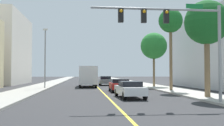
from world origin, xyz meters
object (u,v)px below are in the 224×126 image
at_px(street_lamp, 45,55).
at_px(car_gray, 105,81).
at_px(car_white, 130,89).
at_px(car_red, 119,85).
at_px(palm_mid, 171,22).
at_px(delivery_truck, 88,76).
at_px(traffic_signal_mast, 178,29).
at_px(palm_far, 154,46).
at_px(palm_near, 207,23).

xyz_separation_m(street_lamp, car_gray, (8.21, 8.65, -3.48)).
bearing_deg(car_white, car_red, 86.51).
xyz_separation_m(palm_mid, car_white, (-5.68, -6.81, -6.74)).
bearing_deg(palm_mid, delivery_truck, 130.63).
relative_size(traffic_signal_mast, delivery_truck, 1.07).
height_order(palm_mid, palm_far, palm_mid).
relative_size(car_white, delivery_truck, 0.60).
relative_size(street_lamp, palm_far, 1.00).
distance_m(street_lamp, car_red, 10.77).
bearing_deg(car_gray, palm_near, -75.18).
relative_size(palm_near, delivery_truck, 0.97).
distance_m(palm_mid, car_white, 11.14).
height_order(palm_mid, delivery_truck, palm_mid).
relative_size(palm_near, car_gray, 1.82).
height_order(palm_far, car_gray, palm_far).
height_order(palm_near, car_white, palm_near).
relative_size(palm_near, palm_mid, 0.85).
distance_m(palm_near, palm_mid, 8.15).
height_order(traffic_signal_mast, palm_near, palm_near).
distance_m(palm_mid, palm_far, 8.17).
bearing_deg(palm_near, car_gray, 104.81).
bearing_deg(palm_far, palm_mid, -92.19).
bearing_deg(car_gray, palm_mid, -68.28).
bearing_deg(car_red, traffic_signal_mast, -79.52).
height_order(traffic_signal_mast, palm_far, palm_far).
distance_m(traffic_signal_mast, delivery_truck, 22.58).
bearing_deg(palm_far, car_white, -112.03).
distance_m(street_lamp, delivery_truck, 7.27).
height_order(traffic_signal_mast, car_red, traffic_signal_mast).
distance_m(traffic_signal_mast, car_red, 12.82).
distance_m(car_gray, delivery_truck, 5.39).
relative_size(palm_near, car_white, 1.60).
relative_size(palm_mid, car_white, 1.88).
bearing_deg(palm_mid, car_white, -129.82).
distance_m(street_lamp, car_gray, 12.42).
relative_size(palm_near, palm_far, 1.01).
height_order(street_lamp, palm_far, palm_far).
distance_m(traffic_signal_mast, palm_near, 5.23).
bearing_deg(car_gray, car_red, -88.70).
relative_size(traffic_signal_mast, street_lamp, 1.13).
distance_m(traffic_signal_mast, palm_mid, 12.39).
bearing_deg(delivery_truck, street_lamp, -143.04).
bearing_deg(car_white, palm_near, -13.50).
bearing_deg(delivery_truck, traffic_signal_mast, -77.64).
relative_size(street_lamp, palm_near, 0.98).
relative_size(car_red, car_gray, 1.10).
height_order(street_lamp, car_white, street_lamp).
xyz_separation_m(palm_far, car_red, (-5.81, -7.54, -4.95)).
bearing_deg(car_gray, traffic_signal_mast, -84.90).
height_order(car_red, delivery_truck, delivery_truck).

